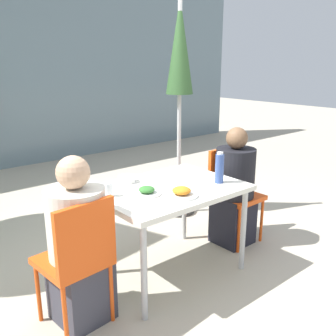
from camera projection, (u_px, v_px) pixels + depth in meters
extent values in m
plane|color=#B2A893|center=(168.00, 271.00, 3.10)|extent=(24.00, 24.00, 0.00)
cube|color=silver|center=(168.00, 189.00, 2.90)|extent=(1.12, 0.83, 0.04)
cylinder|color=#B7B7B7|center=(144.00, 273.00, 2.43)|extent=(0.04, 0.04, 0.70)
cylinder|color=#B7B7B7|center=(243.00, 230.00, 3.05)|extent=(0.04, 0.04, 0.70)
cylinder|color=#B7B7B7|center=(90.00, 235.00, 2.96)|extent=(0.04, 0.04, 0.70)
cylinder|color=#B7B7B7|center=(184.00, 205.00, 3.57)|extent=(0.04, 0.04, 0.70)
cube|color=#E54C14|center=(72.00, 261.00, 2.39)|extent=(0.43, 0.43, 0.04)
cube|color=#E54C14|center=(86.00, 237.00, 2.20)|extent=(0.40, 0.07, 0.42)
cylinder|color=#E54C14|center=(38.00, 292.00, 2.45)|extent=(0.03, 0.03, 0.43)
cylinder|color=#E54C14|center=(83.00, 273.00, 2.68)|extent=(0.03, 0.03, 0.43)
cylinder|color=#E54C14|center=(65.00, 317.00, 2.22)|extent=(0.03, 0.03, 0.43)
cylinder|color=#E54C14|center=(112.00, 292.00, 2.45)|extent=(0.03, 0.03, 0.43)
cube|color=#383842|center=(81.00, 287.00, 2.48)|extent=(0.37, 0.37, 0.47)
cylinder|color=beige|center=(77.00, 223.00, 2.35)|extent=(0.37, 0.37, 0.45)
sphere|color=tan|center=(73.00, 172.00, 2.26)|extent=(0.21, 0.21, 0.21)
cube|color=#E54C14|center=(237.00, 197.00, 3.51)|extent=(0.41, 0.41, 0.04)
cube|color=#E54C14|center=(224.00, 169.00, 3.58)|extent=(0.40, 0.04, 0.42)
cylinder|color=#E54C14|center=(262.00, 220.00, 3.56)|extent=(0.03, 0.03, 0.43)
cylinder|color=#E54C14|center=(239.00, 231.00, 3.35)|extent=(0.03, 0.03, 0.43)
cylinder|color=#E54C14|center=(234.00, 210.00, 3.81)|extent=(0.03, 0.03, 0.43)
cylinder|color=#E54C14|center=(211.00, 219.00, 3.60)|extent=(0.03, 0.03, 0.43)
cube|color=black|center=(233.00, 219.00, 3.54)|extent=(0.33, 0.33, 0.47)
cylinder|color=black|center=(235.00, 173.00, 3.42)|extent=(0.36, 0.36, 0.45)
sphere|color=brown|center=(237.00, 138.00, 3.33)|extent=(0.19, 0.19, 0.19)
cylinder|color=#333333|center=(178.00, 210.00, 4.32)|extent=(0.36, 0.36, 0.05)
cylinder|color=#BCBCBC|center=(179.00, 112.00, 4.01)|extent=(0.04, 0.04, 2.31)
cone|color=#2D5128|center=(180.00, 46.00, 3.83)|extent=(0.29, 0.29, 0.97)
cylinder|color=white|center=(182.00, 195.00, 2.69)|extent=(0.24, 0.24, 0.01)
ellipsoid|color=orange|center=(182.00, 191.00, 2.68)|extent=(0.13, 0.13, 0.05)
cylinder|color=white|center=(147.00, 193.00, 2.72)|extent=(0.21, 0.21, 0.01)
ellipsoid|color=#33702D|center=(147.00, 189.00, 2.72)|extent=(0.12, 0.12, 0.05)
cylinder|color=#334C8E|center=(219.00, 169.00, 2.96)|extent=(0.07, 0.07, 0.23)
cylinder|color=white|center=(220.00, 153.00, 2.93)|extent=(0.05, 0.05, 0.02)
cylinder|color=white|center=(108.00, 190.00, 2.67)|extent=(0.07, 0.07, 0.10)
cylinder|color=white|center=(127.00, 179.00, 3.00)|extent=(0.14, 0.14, 0.05)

